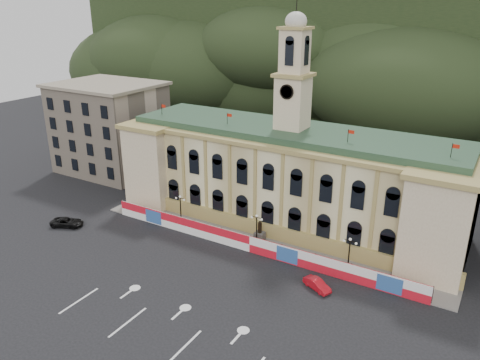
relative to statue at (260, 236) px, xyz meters
The scene contains 13 objects.
ground 18.04m from the statue, 90.00° to the right, with size 260.00×260.00×0.00m, color black.
lane_markings 23.03m from the statue, 90.00° to the right, with size 26.00×10.00×0.02m, color white, non-canonical shape.
hill_ridge 105.59m from the statue, 89.98° to the left, with size 230.00×80.00×64.00m.
city_hall 11.71m from the statue, 90.00° to the left, with size 56.20×17.60×37.10m.
side_building_left 45.63m from the statue, 163.26° to the left, with size 21.00×17.00×18.60m.
hoarding_fence 2.93m from the statue, 88.90° to the right, with size 50.00×0.44×2.50m.
pavement 1.13m from the statue, 90.00° to the right, with size 56.00×5.50×0.16m, color slate.
statue is the anchor object (origin of this frame).
lamp_left 14.16m from the statue, behind, with size 1.96×0.44×5.15m.
lamp_center 2.14m from the statue, 90.00° to the right, with size 1.96×0.44×5.15m.
lamp_right 14.16m from the statue, ahead, with size 1.96×0.44×5.15m.
red_sedan 13.80m from the statue, 29.69° to the right, with size 4.19×2.92×1.31m, color #B30C17.
black_suv 31.45m from the statue, 159.63° to the right, with size 5.67×4.30×1.43m, color black.
Camera 1 is at (29.37, -37.11, 34.12)m, focal length 35.00 mm.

